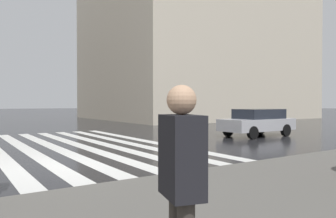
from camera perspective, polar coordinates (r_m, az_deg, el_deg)
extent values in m
plane|color=black|center=(9.50, -17.55, -9.36)|extent=(220.00, 220.00, 0.00)
cube|color=silver|center=(14.99, -4.32, -5.52)|extent=(13.00, 0.50, 0.01)
cube|color=silver|center=(14.53, -7.78, -5.73)|extent=(13.00, 0.50, 0.01)
cube|color=silver|center=(14.12, -11.45, -5.94)|extent=(13.00, 0.50, 0.01)
cube|color=silver|center=(13.78, -15.32, -6.13)|extent=(13.00, 0.50, 0.01)
cube|color=silver|center=(13.50, -19.37, -6.29)|extent=(13.00, 0.50, 0.01)
cube|color=silver|center=(13.29, -23.58, -6.43)|extent=(13.00, 0.50, 0.01)
cube|color=beige|center=(39.50, 4.90, 9.35)|extent=(18.10, 22.86, 14.93)
cube|color=#B7B7BC|center=(17.55, 15.30, -2.62)|extent=(1.75, 4.10, 0.60)
cube|color=#232833|center=(17.63, 15.62, -0.82)|extent=(1.54, 2.46, 0.50)
cylinder|color=black|center=(16.09, 14.59, -4.01)|extent=(0.20, 0.62, 0.62)
cylinder|color=black|center=(17.22, 10.48, -3.67)|extent=(0.20, 0.62, 0.62)
cylinder|color=black|center=(18.03, 19.89, -3.51)|extent=(0.20, 0.62, 0.62)
cylinder|color=black|center=(19.05, 15.88, -3.25)|extent=(0.20, 0.62, 0.62)
cube|color=black|center=(2.40, 2.39, -8.21)|extent=(0.45, 0.34, 0.60)
sphere|color=tan|center=(2.37, 2.39, 1.61)|extent=(0.22, 0.22, 0.22)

